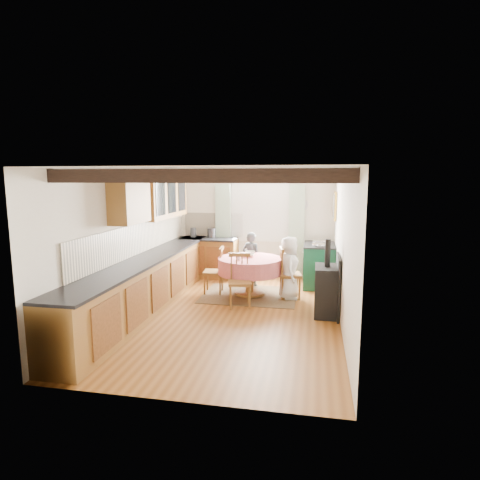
% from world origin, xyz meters
% --- Properties ---
extents(floor, '(3.60, 5.50, 0.00)m').
position_xyz_m(floor, '(0.00, 0.00, 0.00)').
color(floor, brown).
rests_on(floor, ground).
extents(ceiling, '(3.60, 5.50, 0.00)m').
position_xyz_m(ceiling, '(0.00, 0.00, 2.40)').
color(ceiling, white).
rests_on(ceiling, ground).
extents(wall_back, '(3.60, 0.00, 2.40)m').
position_xyz_m(wall_back, '(0.00, 2.75, 1.20)').
color(wall_back, silver).
rests_on(wall_back, ground).
extents(wall_front, '(3.60, 0.00, 2.40)m').
position_xyz_m(wall_front, '(0.00, -2.75, 1.20)').
color(wall_front, silver).
rests_on(wall_front, ground).
extents(wall_left, '(0.00, 5.50, 2.40)m').
position_xyz_m(wall_left, '(-1.80, 0.00, 1.20)').
color(wall_left, silver).
rests_on(wall_left, ground).
extents(wall_right, '(0.00, 5.50, 2.40)m').
position_xyz_m(wall_right, '(1.80, 0.00, 1.20)').
color(wall_right, silver).
rests_on(wall_right, ground).
extents(beam_a, '(3.60, 0.16, 0.16)m').
position_xyz_m(beam_a, '(0.00, -2.00, 2.31)').
color(beam_a, black).
rests_on(beam_a, ceiling).
extents(beam_b, '(3.60, 0.16, 0.16)m').
position_xyz_m(beam_b, '(0.00, -1.00, 2.31)').
color(beam_b, black).
rests_on(beam_b, ceiling).
extents(beam_c, '(3.60, 0.16, 0.16)m').
position_xyz_m(beam_c, '(0.00, 0.00, 2.31)').
color(beam_c, black).
rests_on(beam_c, ceiling).
extents(beam_d, '(3.60, 0.16, 0.16)m').
position_xyz_m(beam_d, '(0.00, 1.00, 2.31)').
color(beam_d, black).
rests_on(beam_d, ceiling).
extents(beam_e, '(3.60, 0.16, 0.16)m').
position_xyz_m(beam_e, '(0.00, 2.00, 2.31)').
color(beam_e, black).
rests_on(beam_e, ceiling).
extents(splash_left, '(0.02, 4.50, 0.55)m').
position_xyz_m(splash_left, '(-1.78, 0.30, 1.20)').
color(splash_left, beige).
rests_on(splash_left, wall_left).
extents(splash_back, '(1.40, 0.02, 0.55)m').
position_xyz_m(splash_back, '(-1.00, 2.73, 1.20)').
color(splash_back, beige).
rests_on(splash_back, wall_back).
extents(base_cabinet_left, '(0.60, 5.30, 0.88)m').
position_xyz_m(base_cabinet_left, '(-1.50, 0.00, 0.44)').
color(base_cabinet_left, brown).
rests_on(base_cabinet_left, floor).
extents(base_cabinet_back, '(1.30, 0.60, 0.88)m').
position_xyz_m(base_cabinet_back, '(-1.05, 2.45, 0.44)').
color(base_cabinet_back, brown).
rests_on(base_cabinet_back, floor).
extents(worktop_left, '(0.64, 5.30, 0.04)m').
position_xyz_m(worktop_left, '(-1.48, 0.00, 0.90)').
color(worktop_left, black).
rests_on(worktop_left, base_cabinet_left).
extents(worktop_back, '(1.30, 0.64, 0.04)m').
position_xyz_m(worktop_back, '(-1.05, 2.43, 0.90)').
color(worktop_back, black).
rests_on(worktop_back, base_cabinet_back).
extents(wall_cabinet_glass, '(0.34, 1.80, 0.90)m').
position_xyz_m(wall_cabinet_glass, '(-1.63, 1.20, 1.95)').
color(wall_cabinet_glass, brown).
rests_on(wall_cabinet_glass, wall_left).
extents(wall_cabinet_solid, '(0.34, 0.90, 0.70)m').
position_xyz_m(wall_cabinet_solid, '(-1.63, -0.30, 1.90)').
color(wall_cabinet_solid, brown).
rests_on(wall_cabinet_solid, wall_left).
extents(window_frame, '(1.34, 0.03, 1.54)m').
position_xyz_m(window_frame, '(0.10, 2.73, 1.60)').
color(window_frame, white).
rests_on(window_frame, wall_back).
extents(window_pane, '(1.20, 0.01, 1.40)m').
position_xyz_m(window_pane, '(0.10, 2.74, 1.60)').
color(window_pane, white).
rests_on(window_pane, wall_back).
extents(curtain_left, '(0.35, 0.10, 2.10)m').
position_xyz_m(curtain_left, '(-0.75, 2.65, 1.10)').
color(curtain_left, '#ADBBA8').
rests_on(curtain_left, wall_back).
extents(curtain_right, '(0.35, 0.10, 2.10)m').
position_xyz_m(curtain_right, '(0.95, 2.65, 1.10)').
color(curtain_right, '#ADBBA8').
rests_on(curtain_right, wall_back).
extents(curtain_rod, '(2.00, 0.03, 0.03)m').
position_xyz_m(curtain_rod, '(0.10, 2.65, 2.20)').
color(curtain_rod, black).
rests_on(curtain_rod, wall_back).
extents(wall_picture, '(0.04, 0.50, 0.60)m').
position_xyz_m(wall_picture, '(1.77, 2.30, 1.70)').
color(wall_picture, gold).
rests_on(wall_picture, wall_right).
extents(wall_plate, '(0.30, 0.02, 0.30)m').
position_xyz_m(wall_plate, '(1.05, 2.72, 1.70)').
color(wall_plate, silver).
rests_on(wall_plate, wall_back).
extents(rug, '(1.83, 1.42, 0.01)m').
position_xyz_m(rug, '(0.13, 1.12, 0.01)').
color(rug, '#43321C').
rests_on(rug, floor).
extents(dining_table, '(1.24, 1.24, 0.75)m').
position_xyz_m(dining_table, '(0.13, 1.12, 0.38)').
color(dining_table, '#ED735B').
rests_on(dining_table, floor).
extents(chair_near, '(0.50, 0.51, 0.96)m').
position_xyz_m(chair_near, '(0.07, 0.40, 0.48)').
color(chair_near, brown).
rests_on(chair_near, floor).
extents(chair_left, '(0.46, 0.44, 0.94)m').
position_xyz_m(chair_left, '(-0.61, 1.15, 0.47)').
color(chair_left, brown).
rests_on(chair_left, floor).
extents(chair_right, '(0.51, 0.50, 0.98)m').
position_xyz_m(chair_right, '(0.92, 1.11, 0.49)').
color(chair_right, brown).
rests_on(chair_right, floor).
extents(aga_range, '(0.65, 1.00, 0.92)m').
position_xyz_m(aga_range, '(1.47, 2.10, 0.46)').
color(aga_range, '#0C3622').
rests_on(aga_range, floor).
extents(cast_iron_stove, '(0.39, 0.65, 1.29)m').
position_xyz_m(cast_iron_stove, '(1.58, 0.25, 0.65)').
color(cast_iron_stove, black).
rests_on(cast_iron_stove, floor).
extents(child_far, '(0.49, 0.40, 1.16)m').
position_xyz_m(child_far, '(0.04, 1.86, 0.58)').
color(child_far, '#3A4247').
rests_on(child_far, floor).
extents(child_right, '(0.45, 0.63, 1.20)m').
position_xyz_m(child_right, '(0.90, 1.07, 0.60)').
color(child_right, white).
rests_on(child_right, floor).
extents(bowl_a, '(0.24, 0.24, 0.06)m').
position_xyz_m(bowl_a, '(0.09, 1.23, 0.78)').
color(bowl_a, silver).
rests_on(bowl_a, dining_table).
extents(bowl_b, '(0.28, 0.28, 0.07)m').
position_xyz_m(bowl_b, '(0.08, 1.48, 0.78)').
color(bowl_b, silver).
rests_on(bowl_b, dining_table).
extents(cup, '(0.12, 0.12, 0.09)m').
position_xyz_m(cup, '(-0.04, 0.89, 0.80)').
color(cup, silver).
rests_on(cup, dining_table).
extents(canister_tall, '(0.13, 0.13, 0.23)m').
position_xyz_m(canister_tall, '(-1.42, 2.44, 1.03)').
color(canister_tall, '#262628').
rests_on(canister_tall, worktop_back).
extents(canister_wide, '(0.20, 0.20, 0.22)m').
position_xyz_m(canister_wide, '(-1.00, 2.51, 1.03)').
color(canister_wide, '#262628').
rests_on(canister_wide, worktop_back).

